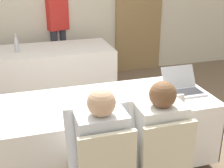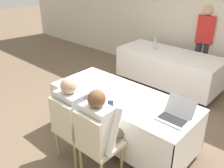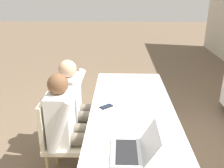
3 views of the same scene
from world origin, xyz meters
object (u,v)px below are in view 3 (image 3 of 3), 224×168
cell_phone (106,107)px  chair_near_right (60,136)px  person_checkered_shirt (76,102)px  laptop (133,149)px  chair_near_left (68,114)px  person_white_shirt (69,122)px

cell_phone → chair_near_right: (0.20, -0.47, -0.24)m
chair_near_right → person_checkered_shirt: (-0.46, 0.10, 0.16)m
laptop → chair_near_right: (-0.58, -0.71, -0.27)m
laptop → chair_near_right: size_ratio=0.39×
laptop → person_checkered_shirt: person_checkered_shirt is taller
chair_near_left → person_checkered_shirt: bearing=-90.0°
chair_near_right → chair_near_left: bearing=0.0°
laptop → person_white_shirt: (-0.58, -0.61, -0.11)m
chair_near_left → person_checkered_shirt: (-0.00, 0.10, 0.16)m
laptop → cell_phone: size_ratio=2.34×
cell_phone → chair_near_right: chair_near_right is taller
chair_near_right → person_white_shirt: bearing=-90.0°
chair_near_left → person_checkered_shirt: 0.19m
cell_phone → person_checkered_shirt: (-0.26, -0.36, -0.08)m
person_checkered_shirt → person_white_shirt: size_ratio=1.00×
laptop → person_checkered_shirt: 1.20m
laptop → cell_phone: laptop is taller
chair_near_left → person_white_shirt: 0.49m
cell_phone → person_white_shirt: bearing=-100.8°
chair_near_right → laptop: bearing=-129.0°
chair_near_right → cell_phone: bearing=-66.7°
laptop → person_white_shirt: person_white_shirt is taller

